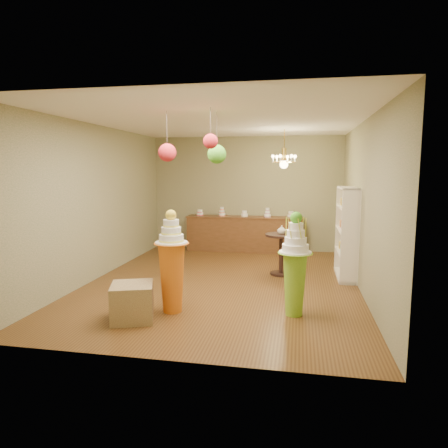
% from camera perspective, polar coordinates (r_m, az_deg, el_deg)
% --- Properties ---
extents(floor, '(6.50, 6.50, 0.00)m').
position_cam_1_polar(floor, '(7.74, -0.11, -8.26)').
color(floor, '#533416').
rests_on(floor, ground).
extents(ceiling, '(6.50, 6.50, 0.00)m').
position_cam_1_polar(ceiling, '(7.49, -0.12, 14.40)').
color(ceiling, white).
rests_on(ceiling, ground).
extents(wall_back, '(5.00, 0.04, 3.00)m').
position_cam_1_polar(wall_back, '(10.67, 3.17, 4.33)').
color(wall_back, gray).
rests_on(wall_back, ground).
extents(wall_front, '(5.00, 0.04, 3.00)m').
position_cam_1_polar(wall_front, '(4.33, -8.19, -0.74)').
color(wall_front, gray).
rests_on(wall_front, ground).
extents(wall_left, '(0.04, 6.50, 3.00)m').
position_cam_1_polar(wall_left, '(8.30, -17.34, 3.02)').
color(wall_left, gray).
rests_on(wall_left, ground).
extents(wall_right, '(0.04, 6.50, 3.00)m').
position_cam_1_polar(wall_right, '(7.42, 19.25, 2.42)').
color(wall_right, gray).
rests_on(wall_right, ground).
extents(pedestal_green, '(0.49, 0.49, 1.54)m').
position_cam_1_polar(pedestal_green, '(5.95, 10.08, -6.63)').
color(pedestal_green, '#7FBC29').
rests_on(pedestal_green, floor).
extents(pedestal_orange, '(0.53, 0.53, 1.55)m').
position_cam_1_polar(pedestal_orange, '(6.06, -7.46, -6.43)').
color(pedestal_orange, orange).
rests_on(pedestal_orange, floor).
extents(burlap_riser, '(0.74, 0.74, 0.53)m').
position_cam_1_polar(burlap_riser, '(5.94, -12.96, -10.82)').
color(burlap_riser, '#927950').
rests_on(burlap_riser, floor).
extents(sideboard, '(3.04, 0.54, 1.16)m').
position_cam_1_polar(sideboard, '(10.50, 2.93, -1.33)').
color(sideboard, brown).
rests_on(sideboard, floor).
extents(shelving_unit, '(0.33, 1.20, 1.80)m').
position_cam_1_polar(shelving_unit, '(8.25, 17.14, -1.18)').
color(shelving_unit, '#EEE5CD').
rests_on(shelving_unit, floor).
extents(round_table, '(0.76, 0.76, 0.84)m').
position_cam_1_polar(round_table, '(8.21, 8.18, -3.48)').
color(round_table, black).
rests_on(round_table, floor).
extents(vase, '(0.20, 0.20, 0.18)m').
position_cam_1_polar(vase, '(8.15, 8.23, -0.80)').
color(vase, '#EEE5CD').
rests_on(vase, round_table).
extents(pom_red_left, '(0.27, 0.27, 0.75)m').
position_cam_1_polar(pom_red_left, '(6.13, -8.10, 10.08)').
color(pom_red_left, '#40352E').
rests_on(pom_red_left, ceiling).
extents(pom_green_mid, '(0.29, 0.29, 0.77)m').
position_cam_1_polar(pom_green_mid, '(6.17, -1.03, 9.94)').
color(pom_green_mid, '#40352E').
rests_on(pom_green_mid, ceiling).
extents(pom_red_right, '(0.21, 0.21, 0.57)m').
position_cam_1_polar(pom_red_right, '(5.75, -1.93, 11.74)').
color(pom_red_right, '#40352E').
rests_on(pom_red_right, ceiling).
extents(chandelier, '(0.67, 0.67, 0.85)m').
position_cam_1_polar(chandelier, '(8.81, 8.55, 8.77)').
color(chandelier, gold).
rests_on(chandelier, ceiling).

